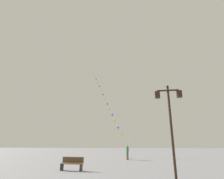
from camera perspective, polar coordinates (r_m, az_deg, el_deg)
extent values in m
plane|color=gray|center=(22.24, 8.26, -21.38)|extent=(160.00, 160.00, 0.00)
cylinder|color=black|center=(10.79, 18.35, -12.23)|extent=(0.14, 0.14, 4.97)
sphere|color=black|center=(11.26, 17.15, 0.84)|extent=(0.16, 0.16, 0.16)
cube|color=black|center=(11.19, 17.25, -0.28)|extent=(1.25, 0.08, 0.08)
cube|color=black|center=(11.05, 14.17, -1.67)|extent=(0.28, 0.28, 0.40)
cube|color=beige|center=(11.05, 14.17, -1.67)|extent=(0.19, 0.19, 0.30)
cube|color=black|center=(11.24, 20.50, -1.36)|extent=(0.28, 0.28, 0.40)
cube|color=beige|center=(11.24, 20.50, -1.36)|extent=(0.19, 0.19, 0.30)
cylinder|color=brown|center=(24.54, 6.29, -20.82)|extent=(0.06, 0.06, 0.18)
cylinder|color=silver|center=(25.57, 4.55, -17.24)|extent=(1.52, 2.11, 2.93)
cylinder|color=silver|center=(27.17, 2.47, -13.03)|extent=(0.59, 0.81, 1.11)
cylinder|color=silver|center=(28.11, 1.47, -10.93)|extent=(0.59, 0.81, 1.11)
cylinder|color=silver|center=(29.09, 0.55, -8.97)|extent=(0.59, 0.81, 1.11)
cylinder|color=silver|center=(30.11, -0.31, -7.14)|extent=(0.59, 0.81, 1.11)
cylinder|color=silver|center=(31.17, -1.10, -5.42)|extent=(0.59, 0.81, 1.11)
cylinder|color=silver|center=(32.26, -1.83, -3.82)|extent=(0.59, 0.81, 1.11)
cylinder|color=silver|center=(33.37, -2.51, -2.33)|extent=(0.59, 0.81, 1.11)
cylinder|color=silver|center=(34.51, -3.15, -0.93)|extent=(0.59, 0.81, 1.11)
cylinder|color=silver|center=(35.68, -3.74, 0.37)|extent=(0.59, 0.81, 1.11)
cylinder|color=silver|center=(36.87, -4.30, 1.60)|extent=(0.59, 0.81, 1.11)
cylinder|color=silver|center=(38.07, -4.82, 2.74)|extent=(0.59, 0.81, 1.11)
cylinder|color=silver|center=(39.29, -5.31, 3.82)|extent=(0.59, 0.81, 1.11)
cube|color=yellow|center=(26.72, 3.01, -14.13)|extent=(0.36, 0.19, 0.40)
cylinder|color=yellow|center=(26.70, 3.02, -14.76)|extent=(0.03, 0.04, 0.28)
cube|color=blue|center=(27.63, 1.96, -11.96)|extent=(0.32, 0.26, 0.40)
cylinder|color=blue|center=(27.61, 1.97, -12.52)|extent=(0.03, 0.03, 0.24)
cube|color=yellow|center=(28.59, 1.00, -9.93)|extent=(0.35, 0.20, 0.40)
cylinder|color=yellow|center=(28.56, 1.00, -10.52)|extent=(0.04, 0.05, 0.29)
cube|color=blue|center=(29.60, 0.11, -8.04)|extent=(0.36, 0.18, 0.40)
cylinder|color=blue|center=(29.55, 0.11, -8.56)|extent=(0.03, 0.05, 0.24)
cube|color=yellow|center=(30.64, -0.71, -6.27)|extent=(0.32, 0.25, 0.40)
cylinder|color=yellow|center=(30.59, -0.71, -6.74)|extent=(0.04, 0.05, 0.22)
cube|color=blue|center=(31.71, -1.47, -4.61)|extent=(0.34, 0.22, 0.40)
cylinder|color=blue|center=(31.65, -1.47, -5.06)|extent=(0.02, 0.03, 0.21)
cube|color=yellow|center=(32.81, -2.18, -3.06)|extent=(0.28, 0.30, 0.40)
cylinder|color=yellow|center=(32.75, -2.18, -3.47)|extent=(0.03, 0.03, 0.18)
cube|color=blue|center=(33.94, -2.83, -1.62)|extent=(0.30, 0.28, 0.40)
cylinder|color=blue|center=(33.86, -2.84, -2.09)|extent=(0.05, 0.05, 0.27)
cube|color=yellow|center=(35.09, -3.45, -0.27)|extent=(0.36, 0.20, 0.40)
cylinder|color=yellow|center=(35.02, -3.46, -0.66)|extent=(0.03, 0.04, 0.20)
cube|color=blue|center=(36.27, -4.03, 1.00)|extent=(0.33, 0.24, 0.40)
cylinder|color=blue|center=(36.20, -4.03, 0.63)|extent=(0.03, 0.03, 0.19)
cube|color=yellow|center=(37.47, -4.56, 2.18)|extent=(0.29, 0.28, 0.40)
cylinder|color=yellow|center=(37.37, -4.57, 1.77)|extent=(0.02, 0.02, 0.26)
cube|color=blue|center=(38.68, -5.07, 3.29)|extent=(0.27, 0.31, 0.40)
cylinder|color=blue|center=(38.58, -5.08, 2.88)|extent=(0.05, 0.05, 0.28)
cube|color=yellow|center=(39.91, -5.55, 4.33)|extent=(0.35, 0.22, 0.40)
cylinder|color=yellow|center=(39.81, -5.56, 3.95)|extent=(0.04, 0.05, 0.26)
cube|color=brown|center=(23.25, 4.86, -20.18)|extent=(0.32, 0.36, 0.90)
cube|color=#26724C|center=(23.22, 4.81, -18.38)|extent=(0.39, 0.45, 0.60)
sphere|color=tan|center=(23.21, 4.78, -17.34)|extent=(0.22, 0.22, 0.22)
cylinder|color=#26724C|center=(23.42, 4.57, -17.96)|extent=(0.26, 0.38, 0.50)
cube|color=brown|center=(13.90, -12.69, -21.97)|extent=(1.62, 0.51, 0.04)
cube|color=brown|center=(14.08, -12.25, -20.95)|extent=(1.60, 0.13, 0.40)
cube|color=#262628|center=(14.23, -15.61, -22.57)|extent=(0.10, 0.38, 0.45)
cube|color=#262628|center=(13.65, -9.77, -23.18)|extent=(0.10, 0.38, 0.45)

